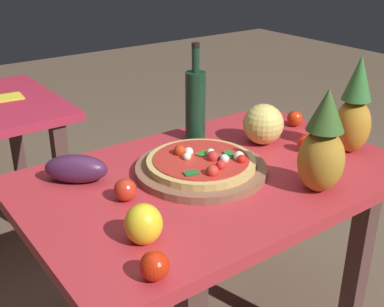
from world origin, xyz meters
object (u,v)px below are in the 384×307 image
pizza (202,162)px  napkin_folded (7,97)px  pineapple_left (323,146)px  pineapple_right (354,110)px  bell_pepper (143,224)px  pizza_board (201,169)px  tomato_beside_pepper (125,190)px  melon (263,124)px  eggplant (76,169)px  tomato_by_bottle (295,118)px  wine_bottle (195,104)px  tomato_at_corner (306,143)px  tomato_near_board (155,266)px  display_table (214,198)px

pizza → napkin_folded: 1.22m
pineapple_left → pineapple_right: pineapple_right is taller
pizza → bell_pepper: size_ratio=3.31×
pineapple_left → pizza: bearing=125.7°
pizza → pizza_board: bearing=109.8°
bell_pepper → tomato_beside_pepper: bell_pepper is taller
melon → bell_pepper: 0.75m
eggplant → pineapple_left: bearing=-40.2°
melon → napkin_folded: bearing=118.1°
tomato_by_bottle → melon: bearing=-167.0°
pizza → napkin_folded: size_ratio=2.55×
wine_bottle → tomato_at_corner: bearing=-52.2°
pineapple_right → wine_bottle: bearing=132.3°
tomato_beside_pepper → napkin_folded: 1.20m
eggplant → tomato_by_bottle: (0.92, -0.06, -0.01)m
melon → napkin_folded: (-0.60, 1.13, -0.07)m
wine_bottle → bell_pepper: (-0.51, -0.47, -0.09)m
bell_pepper → tomato_near_board: size_ratio=1.55×
bell_pepper → pineapple_left: bearing=-8.0°
tomato_beside_pepper → tomato_by_bottle: bearing=8.6°
display_table → pizza: size_ratio=3.49×
eggplant → tomato_beside_pepper: bearing=-71.1°
pizza → eggplant: 0.40m
melon → pizza: bearing=-168.8°
wine_bottle → eggplant: wine_bottle is taller
tomato_at_corner → tomato_near_board: bearing=-160.8°
tomato_near_board → tomato_by_bottle: size_ratio=1.08×
pizza → tomato_near_board: pizza is taller
bell_pepper → display_table: bearing=26.9°
pineapple_left → tomato_at_corner: (0.19, 0.22, -0.11)m
eggplant → pineapple_right: bearing=-21.7°
pineapple_left → pineapple_right: (0.32, 0.13, 0.01)m
pizza_board → pineapple_left: 0.40m
pizza_board → eggplant: (-0.35, 0.18, 0.03)m
melon → tomato_beside_pepper: size_ratio=2.24×
tomato_beside_pepper → melon: bearing=7.0°
pizza → tomato_at_corner: size_ratio=5.71×
melon → bell_pepper: (-0.69, -0.29, -0.03)m
pineapple_right → tomato_at_corner: pineapple_right is taller
pizza_board → tomato_by_bottle: tomato_by_bottle is taller
pineapple_right → eggplant: size_ratio=1.75×
pizza → melon: bearing=11.2°
tomato_near_board → pizza_board: bearing=41.9°
tomato_near_board → bell_pepper: bearing=68.0°
wine_bottle → pineapple_left: 0.55m
pineapple_left → pineapple_right: bearing=22.0°
display_table → melon: size_ratio=8.25×
pineapple_left → tomato_beside_pepper: 0.59m
tomato_by_bottle → pizza_board: bearing=-168.5°
wine_bottle → melon: wine_bottle is taller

